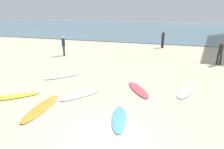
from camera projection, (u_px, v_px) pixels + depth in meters
name	position (u px, v px, depth m)	size (l,w,h in m)	color
ground_plane	(107.00, 138.00, 6.25)	(120.00, 120.00, 0.00)	beige
ocean_water	(166.00, 29.00, 40.87)	(120.00, 40.00, 0.08)	slate
surfboard_0	(138.00, 90.00, 9.92)	(0.57, 2.20, 0.08)	#DC485B
surfboard_1	(13.00, 97.00, 9.12)	(0.49, 2.36, 0.08)	yellow
surfboard_2	(62.00, 76.00, 11.88)	(0.50, 2.11, 0.08)	silver
surfboard_3	(186.00, 91.00, 9.71)	(0.58, 2.07, 0.08)	silver
surfboard_4	(119.00, 119.00, 7.31)	(0.55, 1.95, 0.06)	#509CDD
surfboard_5	(41.00, 108.00, 8.08)	(0.58, 2.51, 0.09)	orange
surfboard_6	(81.00, 95.00, 9.33)	(0.52, 2.19, 0.07)	#F9DFCC
beachgoer_near	(220.00, 52.00, 14.22)	(0.34, 0.32, 1.67)	black
beachgoer_mid	(64.00, 45.00, 17.04)	(0.39, 0.39, 1.70)	#1E3342
beachgoer_far	(163.00, 38.00, 20.53)	(0.40, 0.40, 1.74)	black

